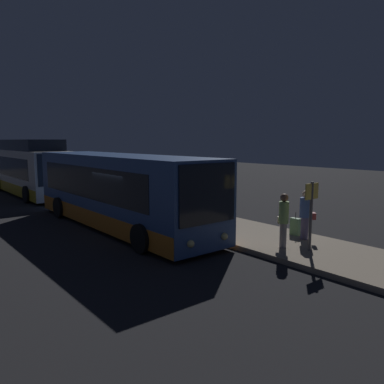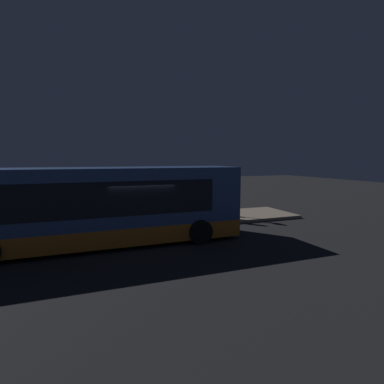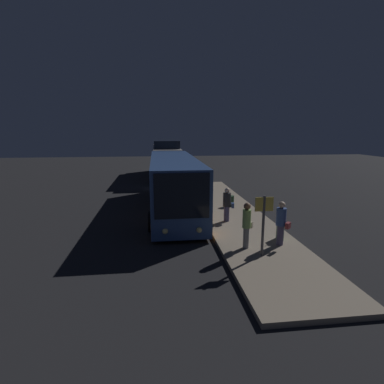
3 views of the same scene
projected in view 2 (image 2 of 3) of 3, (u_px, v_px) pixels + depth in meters
name	position (u px, v px, depth m)	size (l,w,h in m)	color
ground	(138.00, 242.00, 12.57)	(80.00, 80.00, 0.00)	#232326
platform	(126.00, 224.00, 15.63)	(20.00, 3.43, 0.18)	gray
bus_lead	(96.00, 207.00, 11.98)	(11.81, 2.90, 3.15)	#33518C
passenger_boarding	(223.00, 200.00, 16.78)	(0.58, 0.55, 1.83)	gray
passenger_waiting	(210.00, 198.00, 18.10)	(0.63, 0.63, 1.80)	#4C476B
passenger_with_bags	(162.00, 205.00, 15.59)	(0.47, 0.62, 1.73)	#4C476B
suitcase	(200.00, 208.00, 18.18)	(0.39, 0.18, 0.90)	#598C59
sign_post	(233.00, 191.00, 17.36)	(0.10, 0.68, 2.26)	#4C4C51
trash_bin	(101.00, 217.00, 15.45)	(0.44, 0.44, 0.65)	#2D4C33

